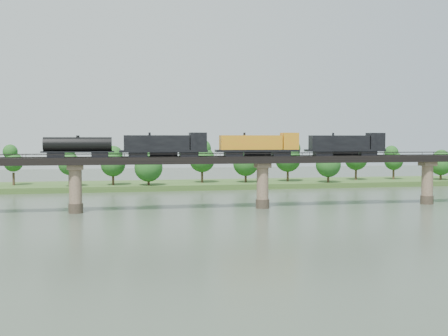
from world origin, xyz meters
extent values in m
plane|color=#374436|center=(0.00, 0.00, 0.00)|extent=(400.00, 400.00, 0.00)
cube|color=#335421|center=(0.00, 85.00, 0.80)|extent=(300.00, 24.00, 1.60)
cylinder|color=#473A2D|center=(-40.00, 30.00, 1.00)|extent=(3.00, 3.00, 2.00)
cylinder|color=#90755E|center=(-40.00, 30.00, 5.50)|extent=(2.60, 2.60, 9.00)
cube|color=#90755E|center=(-40.00, 30.00, 9.50)|extent=(3.20, 3.20, 1.00)
cylinder|color=#473A2D|center=(0.00, 30.00, 1.00)|extent=(3.00, 3.00, 2.00)
cylinder|color=#90755E|center=(0.00, 30.00, 5.50)|extent=(2.60, 2.60, 9.00)
cube|color=#90755E|center=(0.00, 30.00, 9.50)|extent=(3.20, 3.20, 1.00)
cylinder|color=#473A2D|center=(40.00, 30.00, 1.00)|extent=(3.00, 3.00, 2.00)
cylinder|color=#90755E|center=(40.00, 30.00, 5.50)|extent=(2.60, 2.60, 9.00)
cube|color=#90755E|center=(40.00, 30.00, 9.50)|extent=(3.20, 3.20, 1.00)
cube|color=black|center=(0.00, 30.00, 10.75)|extent=(220.00, 5.00, 1.50)
cube|color=black|center=(0.00, 29.25, 11.58)|extent=(220.00, 0.12, 0.16)
cube|color=black|center=(0.00, 30.75, 11.58)|extent=(220.00, 0.12, 0.16)
cube|color=black|center=(0.00, 27.60, 12.20)|extent=(220.00, 0.10, 0.10)
cube|color=black|center=(0.00, 32.40, 12.20)|extent=(220.00, 0.10, 0.10)
cube|color=black|center=(0.00, 27.60, 11.85)|extent=(0.08, 0.08, 0.70)
cube|color=black|center=(0.00, 32.40, 11.85)|extent=(0.08, 0.08, 0.70)
cylinder|color=#382619|center=(-60.94, 84.18, 3.46)|extent=(0.70, 0.70, 3.71)
sphere|color=#154B16|center=(-60.94, 84.18, 8.41)|extent=(5.67, 5.67, 5.67)
sphere|color=#154B16|center=(-60.94, 84.18, 11.50)|extent=(4.25, 4.25, 4.25)
cylinder|color=#382619|center=(-44.43, 76.31, 3.35)|extent=(0.70, 0.70, 3.51)
sphere|color=#154B16|center=(-44.43, 76.31, 8.03)|extent=(6.31, 6.31, 6.31)
sphere|color=#154B16|center=(-44.43, 76.31, 10.96)|extent=(4.73, 4.73, 4.73)
cylinder|color=#382619|center=(-32.24, 78.84, 3.27)|extent=(0.70, 0.70, 3.34)
sphere|color=#154B16|center=(-32.24, 78.84, 7.73)|extent=(7.18, 7.18, 7.18)
sphere|color=#154B16|center=(-32.24, 78.84, 10.52)|extent=(5.39, 5.39, 5.39)
cylinder|color=#382619|center=(-22.01, 76.15, 3.01)|extent=(0.70, 0.70, 2.83)
sphere|color=#154B16|center=(-22.01, 76.15, 6.78)|extent=(8.26, 8.26, 8.26)
sphere|color=#154B16|center=(-22.01, 76.15, 9.14)|extent=(6.19, 6.19, 6.19)
cylinder|color=#382619|center=(-5.04, 82.68, 3.58)|extent=(0.70, 0.70, 3.96)
sphere|color=#154B16|center=(-5.04, 82.68, 8.87)|extent=(8.07, 8.07, 8.07)
sphere|color=#154B16|center=(-5.04, 82.68, 12.17)|extent=(6.05, 6.05, 6.05)
cylinder|color=#382619|center=(8.52, 81.14, 3.23)|extent=(0.70, 0.70, 3.27)
sphere|color=#154B16|center=(8.52, 81.14, 7.59)|extent=(8.03, 8.03, 8.03)
sphere|color=#154B16|center=(8.52, 81.14, 10.31)|extent=(6.02, 6.02, 6.02)
cylinder|color=#382619|center=(22.65, 82.31, 3.56)|extent=(0.70, 0.70, 3.92)
sphere|color=#154B16|center=(22.65, 82.31, 8.79)|extent=(8.29, 8.29, 8.29)
sphere|color=#154B16|center=(22.65, 82.31, 12.05)|extent=(6.21, 6.21, 6.21)
cylinder|color=#382619|center=(33.59, 75.35, 3.11)|extent=(0.70, 0.70, 3.02)
sphere|color=#154B16|center=(33.59, 75.35, 7.15)|extent=(7.74, 7.74, 7.74)
sphere|color=#154B16|center=(33.59, 75.35, 9.67)|extent=(5.80, 5.80, 5.80)
cylinder|color=#382619|center=(46.81, 84.03, 3.50)|extent=(0.70, 0.70, 3.80)
sphere|color=#154B16|center=(46.81, 84.03, 8.56)|extent=(7.47, 7.47, 7.47)
sphere|color=#154B16|center=(46.81, 84.03, 11.73)|extent=(5.60, 5.60, 5.60)
cylinder|color=#382619|center=(60.48, 84.26, 3.29)|extent=(0.70, 0.70, 3.38)
sphere|color=#154B16|center=(60.48, 84.26, 7.80)|extent=(6.23, 6.23, 6.23)
sphere|color=#154B16|center=(60.48, 84.26, 10.62)|extent=(4.67, 4.67, 4.67)
cylinder|color=#382619|center=(74.35, 78.39, 2.99)|extent=(0.70, 0.70, 2.77)
sphere|color=#154B16|center=(74.35, 78.39, 6.68)|extent=(7.04, 7.04, 7.04)
sphere|color=#154B16|center=(74.35, 78.39, 8.99)|extent=(5.28, 5.28, 5.28)
cube|color=black|center=(24.74, 30.00, 12.04)|extent=(3.92, 2.35, 1.08)
cube|color=black|center=(13.97, 30.00, 12.04)|extent=(3.92, 2.35, 1.08)
cube|color=black|center=(19.36, 30.00, 12.72)|extent=(18.60, 2.94, 0.49)
cube|color=black|center=(17.89, 30.00, 14.54)|extent=(13.71, 2.64, 3.13)
cube|color=black|center=(26.70, 30.00, 14.83)|extent=(3.52, 2.94, 3.72)
cylinder|color=black|center=(19.36, 30.00, 12.19)|extent=(5.87, 1.37, 1.37)
cube|color=black|center=(4.18, 30.00, 12.04)|extent=(3.92, 2.35, 1.08)
cube|color=black|center=(-6.59, 30.00, 12.04)|extent=(3.92, 2.35, 1.08)
cube|color=black|center=(-1.20, 30.00, 12.72)|extent=(18.60, 2.94, 0.49)
cube|color=orange|center=(-2.67, 30.00, 14.54)|extent=(13.71, 2.64, 3.13)
cube|color=orange|center=(6.14, 30.00, 14.83)|extent=(3.52, 2.94, 3.72)
cylinder|color=black|center=(-1.20, 30.00, 12.19)|extent=(5.87, 1.37, 1.37)
cube|color=black|center=(-16.38, 30.00, 12.04)|extent=(3.92, 2.35, 1.08)
cube|color=black|center=(-27.15, 30.00, 12.04)|extent=(3.92, 2.35, 1.08)
cube|color=black|center=(-21.76, 30.00, 12.72)|extent=(18.60, 2.94, 0.49)
cube|color=black|center=(-23.23, 30.00, 14.54)|extent=(13.71, 2.64, 3.13)
cube|color=black|center=(-14.42, 30.00, 14.83)|extent=(3.52, 2.94, 3.72)
cylinder|color=black|center=(-21.76, 30.00, 12.19)|extent=(5.87, 1.37, 1.37)
cube|color=black|center=(-34.98, 30.00, 12.04)|extent=(3.43, 2.15, 1.08)
cube|color=black|center=(-43.79, 30.00, 12.04)|extent=(3.43, 2.15, 1.08)
cube|color=black|center=(-39.39, 30.00, 12.67)|extent=(14.69, 2.35, 0.29)
cylinder|color=black|center=(-39.39, 30.00, 14.24)|extent=(13.71, 2.94, 2.94)
cylinder|color=black|center=(-39.39, 30.00, 15.81)|extent=(0.69, 0.69, 0.49)
camera|label=1|loc=(-32.62, -89.18, 15.59)|focal=45.00mm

